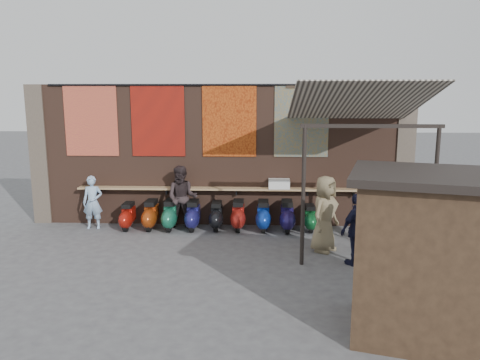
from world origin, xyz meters
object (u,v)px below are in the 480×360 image
Objects in this scene: diner_right at (182,198)px; scooter_stool_4 at (217,216)px; scooter_stool_5 at (238,215)px; scooter_stool_8 at (310,218)px; scooter_stool_1 at (151,215)px; diner_left at (93,202)px; scooter_stool_6 at (263,216)px; scooter_stool_0 at (128,216)px; scooter_stool_2 at (170,215)px; shelf_box at (279,184)px; market_stall at (434,260)px; shopper_grey at (423,223)px; scooter_stool_3 at (193,215)px; scooter_stool_7 at (287,216)px; shopper_tan at (325,214)px; shopper_navy at (357,229)px.

scooter_stool_4 is at bearing 7.05° from diner_right.
scooter_stool_8 is (1.99, -0.01, -0.05)m from scooter_stool_5.
diner_left is at bearing 179.93° from scooter_stool_1.
scooter_stool_6 is at bearing -179.18° from scooter_stool_8.
diner_right reaches higher than diner_left.
scooter_stool_0 is 0.96× the size of scooter_stool_4.
scooter_stool_4 is at bearing 3.06° from scooter_stool_2.
shelf_box reaches higher than scooter_stool_1.
market_stall is at bearing -70.16° from shelf_box.
shelf_box is 4.33m from scooter_stool_0.
shopper_grey is 0.67× the size of market_stall.
scooter_stool_3 is 7.26m from market_stall.
scooter_stool_0 is at bearing 154.45° from market_stall.
shopper_grey reaches higher than scooter_stool_6.
scooter_stool_3 is at bearing 1.05° from scooter_stool_0.
shopper_grey is at bearing -36.18° from shelf_box.
scooter_stool_2 is at bearing -179.68° from scooter_stool_6.
scooter_stool_4 is 5.38m from shopper_grey.
shopper_grey is at bearing 89.15° from market_stall.
scooter_stool_0 is 0.47× the size of shopper_grey.
scooter_stool_7 is at bearing -0.44° from scooter_stool_2.
diner_left is 2.53m from diner_right.
scooter_stool_6 is at bearing 176.53° from scooter_stool_7.
shopper_tan is (5.24, -1.62, 0.55)m from scooter_stool_0.
scooter_stool_8 is 0.42× the size of diner_right.
scooter_stool_1 is at bearing 3.64° from scooter_stool_0.
scooter_stool_2 is 0.58× the size of diner_left.
scooter_stool_6 is 0.98× the size of scooter_stool_7.
scooter_stool_2 is 1.01× the size of scooter_stool_6.
market_stall reaches higher than scooter_stool_8.
shelf_box is 0.66× the size of scooter_stool_7.
shopper_grey reaches higher than scooter_stool_5.
diner_right is (-2.90, 0.03, 0.48)m from scooter_stool_7.
shelf_box is at bearing 4.64° from scooter_stool_0.
shopper_grey is at bearing -22.91° from scooter_stool_4.
scooter_stool_2 reaches higher than scooter_stool_3.
shelf_box is 1.00m from scooter_stool_6.
shopper_navy is 3.14m from market_stall.
diner_left is (-2.19, 0.02, 0.34)m from scooter_stool_2.
shopper_tan is at bearing -31.92° from scooter_stool_4.
diner_left is 0.93× the size of shopper_navy.
scooter_stool_6 is (-0.44, -0.31, -0.85)m from shelf_box.
shelf_box is 0.39× the size of diner_left.
shopper_tan is at bearing -90.77° from shopper_navy.
diner_left is (-0.99, 0.04, 0.38)m from scooter_stool_0.
scooter_stool_0 is 0.88× the size of scooter_stool_7.
scooter_stool_7 is 0.53× the size of shopper_grey.
scooter_stool_1 is 0.47× the size of diner_right.
scooter_stool_8 is at bearing -18.57° from shelf_box.
scooter_stool_4 is 4.26m from shopper_navy.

